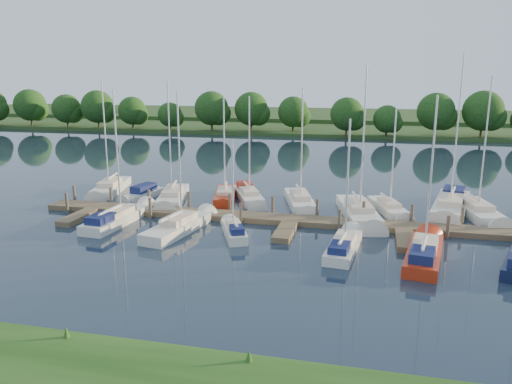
% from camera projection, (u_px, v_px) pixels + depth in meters
% --- Properties ---
extents(ground, '(260.00, 260.00, 0.00)m').
position_uv_depth(ground, '(270.00, 260.00, 29.69)').
color(ground, '#192433').
rests_on(ground, ground).
extents(dock, '(40.00, 6.00, 0.40)m').
position_uv_depth(dock, '(290.00, 223.00, 36.56)').
color(dock, '#4E3E2C').
rests_on(dock, ground).
extents(mooring_pilings, '(38.24, 2.84, 2.00)m').
position_uv_depth(mooring_pilings, '(293.00, 213.00, 37.54)').
color(mooring_pilings, '#473D33').
rests_on(mooring_pilings, ground).
extents(far_shore, '(180.00, 30.00, 0.60)m').
position_uv_depth(far_shore, '(345.00, 128.00, 100.69)').
color(far_shore, '#244018').
rests_on(far_shore, ground).
extents(distant_hill, '(220.00, 40.00, 1.40)m').
position_uv_depth(distant_hill, '(351.00, 116.00, 124.29)').
color(distant_hill, '#324E22').
rests_on(distant_hill, ground).
extents(treeline, '(145.26, 9.59, 8.21)m').
position_uv_depth(treeline, '(373.00, 115.00, 86.19)').
color(treeline, '#38281C').
rests_on(treeline, ground).
extents(sailboat_n_0, '(3.60, 8.60, 10.91)m').
position_uv_depth(sailboat_n_0, '(110.00, 189.00, 46.79)').
color(sailboat_n_0, silver).
rests_on(sailboat_n_0, ground).
extents(motorboat, '(2.40, 5.23, 1.49)m').
position_uv_depth(motorboat, '(143.00, 195.00, 44.57)').
color(motorboat, silver).
rests_on(motorboat, ground).
extents(sailboat_n_2, '(3.69, 8.46, 10.71)m').
position_uv_depth(sailboat_n_2, '(172.00, 198.00, 43.45)').
color(sailboat_n_2, silver).
rests_on(sailboat_n_2, ground).
extents(sailboat_n_3, '(3.13, 7.37, 9.29)m').
position_uv_depth(sailboat_n_3, '(225.00, 197.00, 44.06)').
color(sailboat_n_3, '#AD2710').
rests_on(sailboat_n_3, ground).
extents(sailboat_n_4, '(4.26, 7.16, 9.42)m').
position_uv_depth(sailboat_n_4, '(249.00, 197.00, 43.88)').
color(sailboat_n_4, silver).
rests_on(sailboat_n_4, ground).
extents(sailboat_n_5, '(3.69, 7.97, 10.18)m').
position_uv_depth(sailboat_n_5, '(300.00, 202.00, 42.01)').
color(sailboat_n_5, silver).
rests_on(sailboat_n_5, ground).
extents(sailboat_n_6, '(3.95, 9.47, 11.88)m').
position_uv_depth(sailboat_n_6, '(359.00, 214.00, 38.54)').
color(sailboat_n_6, silver).
rests_on(sailboat_n_6, ground).
extents(sailboat_n_7, '(3.29, 6.72, 8.61)m').
position_uv_depth(sailboat_n_7, '(389.00, 209.00, 39.97)').
color(sailboat_n_7, silver).
rests_on(sailboat_n_7, ground).
extents(sailboat_n_8, '(4.18, 10.26, 12.82)m').
position_uv_depth(sailboat_n_8, '(450.00, 207.00, 40.44)').
color(sailboat_n_8, silver).
rests_on(sailboat_n_8, ground).
extents(sailboat_n_9, '(3.52, 8.85, 11.17)m').
position_uv_depth(sailboat_n_9, '(476.00, 212.00, 38.99)').
color(sailboat_n_9, silver).
rests_on(sailboat_n_9, ground).
extents(sailboat_s_0, '(2.38, 7.95, 10.12)m').
position_uv_depth(sailboat_s_0, '(118.00, 219.00, 37.08)').
color(sailboat_s_0, silver).
rests_on(sailboat_s_0, ground).
extents(sailboat_s_1, '(2.97, 7.90, 10.15)m').
position_uv_depth(sailboat_s_1, '(180.00, 228.00, 35.08)').
color(sailboat_s_1, silver).
rests_on(sailboat_s_1, ground).
extents(sailboat_s_2, '(2.93, 5.13, 6.90)m').
position_uv_depth(sailboat_s_2, '(234.00, 231.00, 34.16)').
color(sailboat_s_2, silver).
rests_on(sailboat_s_2, ground).
extents(sailboat_s_3, '(2.15, 6.71, 8.54)m').
position_uv_depth(sailboat_s_3, '(344.00, 246.00, 31.16)').
color(sailboat_s_3, silver).
rests_on(sailboat_s_3, ground).
extents(sailboat_s_4, '(2.90, 7.89, 10.10)m').
position_uv_depth(sailboat_s_4, '(424.00, 254.00, 29.73)').
color(sailboat_s_4, '#AD2710').
rests_on(sailboat_s_4, ground).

